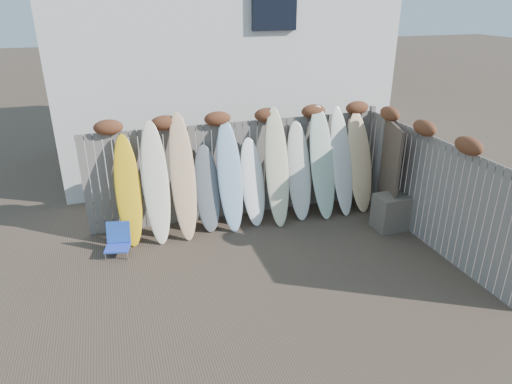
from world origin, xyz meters
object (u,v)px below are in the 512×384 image
object	(u,v)px
beach_chair	(118,240)
wooden_crate	(390,212)
surfboard_0	(128,191)
lattice_panel	(388,171)

from	to	relation	value
beach_chair	wooden_crate	world-z (taller)	wooden_crate
surfboard_0	wooden_crate	bearing A→B (deg)	-11.02
wooden_crate	lattice_panel	distance (m)	0.85
beach_chair	surfboard_0	xyz separation A→B (m)	(0.28, 0.43, 0.74)
beach_chair	surfboard_0	world-z (taller)	surfboard_0
beach_chair	wooden_crate	size ratio (longest dim) A/B	0.79
beach_chair	lattice_panel	xyz separation A→B (m)	(5.34, -0.16, 0.74)
beach_chair	surfboard_0	size ratio (longest dim) A/B	0.27
beach_chair	lattice_panel	distance (m)	5.39
wooden_crate	lattice_panel	bearing A→B (deg)	70.01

